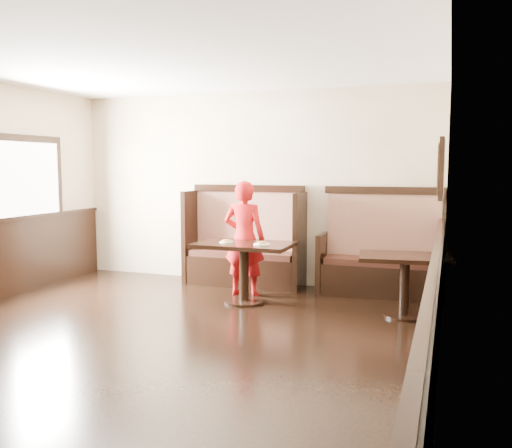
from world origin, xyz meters
The scene contains 9 objects.
ground centered at (0.00, 0.00, 0.00)m, with size 7.00×7.00×0.00m, color black.
room_shell centered at (-0.30, 0.28, 0.67)m, with size 7.00×7.00×7.00m.
booth_main centered at (0.00, 3.30, 0.53)m, with size 1.75×0.72×1.45m.
booth_neighbor centered at (1.95, 3.29, 0.48)m, with size 1.65×0.72×1.45m.
table_main centered at (0.37, 2.28, 0.59)m, with size 1.20×0.75×0.76m.
table_neighbor centered at (2.33, 2.30, 0.53)m, with size 1.10×0.79×0.71m.
child centered at (0.23, 2.66, 0.77)m, with size 0.56×0.37×1.53m, color red.
pizza_plate_left centered at (0.14, 2.24, 0.78)m, with size 0.18×0.18×0.03m.
pizza_plate_right centered at (0.63, 2.21, 0.78)m, with size 0.21×0.21×0.04m.
Camera 1 is at (2.79, -4.01, 1.73)m, focal length 38.00 mm.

